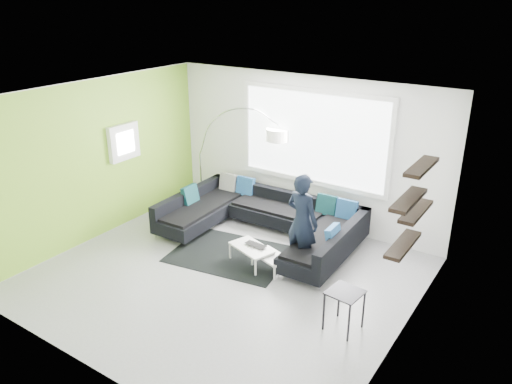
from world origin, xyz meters
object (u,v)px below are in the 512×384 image
(coffee_table, at_px, (261,258))
(laptop, at_px, (254,246))
(side_table, at_px, (344,310))
(arc_lamp, at_px, (200,154))
(sectional_sofa, at_px, (260,223))
(person, at_px, (302,221))

(coffee_table, relative_size, laptop, 2.43)
(side_table, distance_m, laptop, 2.05)
(laptop, bearing_deg, coffee_table, 2.50)
(arc_lamp, bearing_deg, coffee_table, -38.50)
(sectional_sofa, height_order, arc_lamp, arc_lamp)
(coffee_table, xyz_separation_m, laptop, (-0.14, 0.00, 0.17))
(coffee_table, distance_m, arc_lamp, 3.12)
(sectional_sofa, relative_size, arc_lamp, 1.62)
(coffee_table, xyz_separation_m, person, (0.52, 0.39, 0.64))
(coffee_table, distance_m, side_table, 1.92)
(person, relative_size, laptop, 4.09)
(side_table, height_order, laptop, side_table)
(person, bearing_deg, laptop, 40.57)
(person, bearing_deg, side_table, 148.52)
(sectional_sofa, xyz_separation_m, arc_lamp, (-1.99, 0.79, 0.73))
(sectional_sofa, xyz_separation_m, person, (1.06, -0.41, 0.47))
(arc_lamp, relative_size, laptop, 5.42)
(sectional_sofa, height_order, person, person)
(coffee_table, bearing_deg, arc_lamp, 166.42)
(arc_lamp, bearing_deg, person, -27.89)
(coffee_table, height_order, laptop, laptop)
(coffee_table, xyz_separation_m, side_table, (1.77, -0.74, 0.13))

